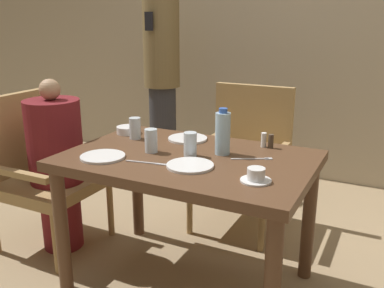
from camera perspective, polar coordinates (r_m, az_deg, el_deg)
ground_plane at (r=2.44m, az=-0.45°, el=-17.92°), size 16.00×16.00×0.00m
wall_back at (r=3.83m, az=13.31°, el=16.42°), size 8.00×0.06×2.80m
dining_table at (r=2.15m, az=-0.48°, el=-4.15°), size 1.21×0.81×0.72m
chair_left_side at (r=2.79m, az=-19.74°, el=-2.95°), size 0.55×0.55×0.94m
diner_in_left_chair at (r=2.67m, az=-17.57°, el=-2.62°), size 0.32×0.32×1.05m
chair_far_side at (r=2.91m, az=6.96°, el=-1.26°), size 0.55×0.55×0.94m
standing_host at (r=3.60m, az=-4.04°, el=9.54°), size 0.30×0.33×1.75m
plate_main_left at (r=2.39m, az=-0.58°, el=0.73°), size 0.22×0.22×0.01m
plate_main_right at (r=2.13m, az=-11.81°, el=-1.65°), size 0.22×0.22×0.01m
plate_dessert_center at (r=1.96m, az=-0.26°, el=-2.88°), size 0.22×0.22×0.01m
teacup_with_saucer at (r=1.80m, az=8.53°, el=-4.24°), size 0.13×0.13×0.06m
bowl_small at (r=2.55m, az=-8.58°, el=1.87°), size 0.13×0.13×0.04m
water_bottle at (r=2.12m, az=4.12°, el=1.48°), size 0.08×0.08×0.23m
glass_tall_near at (r=2.10m, az=-0.21°, el=-0.03°), size 0.06×0.06×0.12m
glass_tall_mid at (r=2.17m, az=-5.48°, el=0.45°), size 0.06×0.06×0.12m
glass_tall_far at (r=2.42m, az=-7.60°, el=2.10°), size 0.06×0.06×0.12m
salt_shaker at (r=2.28m, az=9.53°, el=0.53°), size 0.03×0.03×0.08m
pepper_shaker at (r=2.27m, az=10.48°, el=0.36°), size 0.03×0.03×0.07m
fork_beside_plate at (r=2.09m, az=8.54°, el=-1.96°), size 0.18×0.11×0.00m
knife_beside_plate at (r=2.01m, az=-5.75°, el=-2.53°), size 0.21×0.05×0.00m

